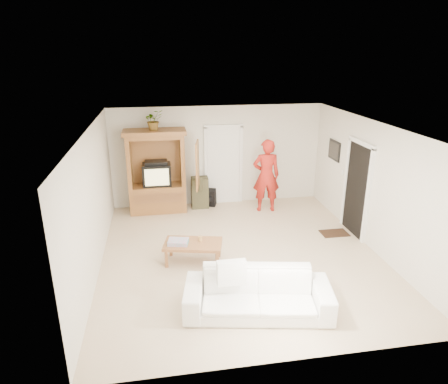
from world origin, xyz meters
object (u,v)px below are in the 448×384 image
object	(u,v)px
sofa	(258,293)
man	(266,176)
armoire	(158,177)
coffee_table	(193,245)

from	to	relation	value
sofa	man	bearing A→B (deg)	83.74
armoire	coffee_table	distance (m)	2.91
man	sofa	bearing A→B (deg)	79.09
man	coffee_table	world-z (taller)	man
coffee_table	armoire	bearing A→B (deg)	114.77
sofa	coffee_table	xyz separation A→B (m)	(-0.85, 1.75, 0.03)
armoire	coffee_table	size ratio (longest dim) A/B	1.73
man	sofa	size ratio (longest dim) A/B	0.82
coffee_table	sofa	bearing A→B (deg)	-51.59
man	coffee_table	xyz separation A→B (m)	(-2.09, -2.36, -0.57)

